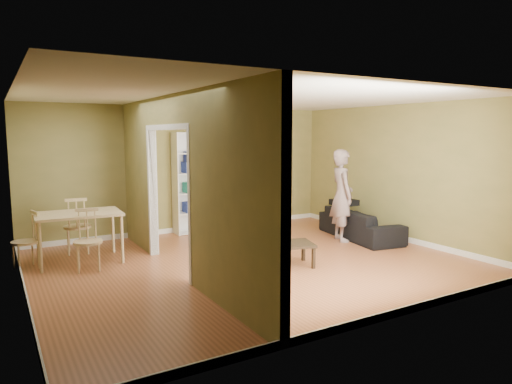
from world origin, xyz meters
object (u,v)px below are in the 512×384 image
Objects in this scene: bookshelf at (194,183)px; chair_far at (77,225)px; sofa at (360,219)px; chair_near at (88,240)px; chair_left at (25,240)px; person at (342,187)px; coffee_table at (295,246)px; dining_table at (79,218)px.

bookshelf reaches higher than chair_far.
bookshelf reaches higher than sofa.
sofa is at bearing 5.75° from chair_near.
bookshelf is at bearing 46.46° from chair_near.
bookshelf is (-2.59, 2.20, 0.67)m from sofa.
person is at bearing 66.49° from chair_left.
chair_near is (-2.44, -1.75, -0.58)m from bookshelf.
bookshelf is 3.80× the size of coffee_table.
bookshelf is 2.25× the size of chair_near.
chair_left is (-0.78, 0.02, -0.28)m from dining_table.
bookshelf is 3.06m from chair_near.
coffee_table is at bearing 121.42° from sofa.
chair_left is at bearing 155.71° from chair_near.
chair_far is at bearing 89.89° from person.
chair_near is at bearing 93.97° from sofa.
bookshelf reaches higher than dining_table.
chair_near is (-4.58, 0.41, -0.57)m from person.
chair_far is (-4.54, 1.56, -0.54)m from person.
chair_near is at bearing 103.72° from person.
chair_left is 0.90× the size of chair_far.
chair_left is 1.03m from chair_far.
sofa reaches higher than coffee_table.
person is at bearing 28.38° from coffee_table.
dining_table reaches higher than coffee_table.
person is 4.63m from chair_near.
chair_far reaches higher than sofa.
sofa is 2.00× the size of chair_far.
chair_left reaches higher than dining_table.
dining_table is at bearing 87.97° from sofa.
dining_table is (-4.61, 0.95, -0.31)m from person.
bookshelf reaches higher than chair_left.
person is 2.10× the size of chair_far.
bookshelf is at bearing 97.00° from coffee_table.
dining_table is 0.83m from chair_left.
chair_far is at bearing 138.01° from coffee_table.
sofa is at bearing -76.20° from person.
chair_left is at bearing -160.01° from bookshelf.
sofa is 3.58× the size of coffee_table.
chair_far is (0.84, 0.58, 0.05)m from chair_left.
dining_table is at bearing 97.13° from person.
bookshelf is 3.51m from chair_left.
chair_far is at bearing 111.34° from chair_left.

